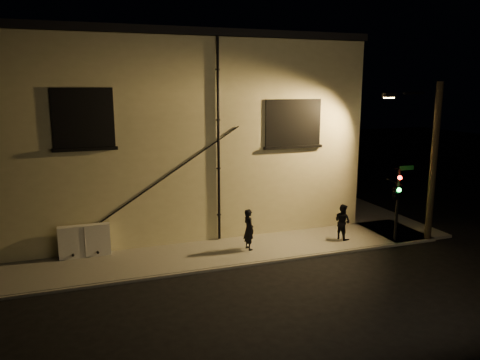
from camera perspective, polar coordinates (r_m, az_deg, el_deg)
name	(u,v)px	position (r m, az deg, el deg)	size (l,w,h in m)	color
ground	(287,260)	(18.27, 5.73, -9.71)	(90.00, 90.00, 0.00)	black
sidewalk	(271,224)	(22.50, 3.76, -5.39)	(21.00, 16.00, 0.12)	slate
building	(162,128)	(24.83, -9.46, 6.30)	(16.20, 12.23, 8.80)	beige
utility_cabinet	(85,241)	(18.97, -18.42, -7.06)	(1.90, 0.32, 1.25)	white
pedestrian_a	(249,229)	(18.73, 1.08, -6.04)	(0.60, 0.40, 1.66)	black
pedestrian_b	(342,222)	(20.46, 12.38, -4.98)	(0.74, 0.58, 1.52)	black
traffic_signal	(396,192)	(20.36, 18.48, -1.40)	(1.30, 1.88, 3.18)	black
streetlamp_pole	(431,158)	(21.07, 22.21, 2.52)	(2.02, 1.38, 6.74)	black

